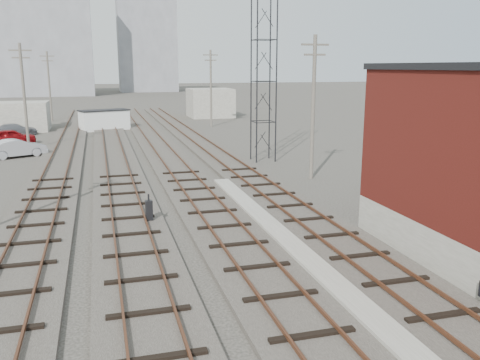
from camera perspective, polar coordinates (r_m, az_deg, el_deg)
name	(u,v)px	position (r m, az deg, el deg)	size (l,w,h in m)	color
ground	(155,127)	(62.45, -9.50, 5.94)	(320.00, 320.00, 0.00)	#282621
track_right	(214,152)	(42.28, -2.99, 3.11)	(3.20, 90.00, 0.39)	#332D28
track_mid_right	(165,155)	(41.61, -8.38, 2.83)	(3.20, 90.00, 0.39)	#332D28
track_mid_left	(115,157)	(41.31, -13.89, 2.53)	(3.20, 90.00, 0.39)	#332D28
track_left	(61,159)	(41.40, -19.43, 2.20)	(3.20, 90.00, 0.39)	#332D28
platform_curb	(312,266)	(18.57, 8.11, -9.52)	(0.90, 28.00, 0.26)	gray
lattice_tower	(264,61)	(38.63, 2.69, 13.23)	(1.60, 1.60, 15.00)	black
utility_pole_left_b	(24,94)	(47.14, -23.09, 8.85)	(1.80, 0.24, 9.00)	#595147
utility_pole_left_c	(49,84)	(71.99, -20.63, 10.02)	(1.80, 0.24, 9.00)	#595147
utility_pole_right_a	(313,104)	(32.53, 8.23, 8.46)	(1.80, 0.24, 9.00)	#595147
utility_pole_right_b	(211,86)	(61.16, -3.29, 10.46)	(1.80, 0.24, 9.00)	#595147
apartment_left	(45,33)	(137.41, -21.09, 15.13)	(22.00, 14.00, 30.00)	gray
apartment_right	(147,45)	(152.51, -10.43, 14.66)	(16.00, 12.00, 26.00)	gray
shed_left	(11,117)	(62.66, -24.34, 6.50)	(8.00, 5.00, 3.20)	gray
shed_right	(210,103)	(73.55, -3.36, 8.64)	(6.00, 6.00, 4.00)	gray
switch_stand	(149,211)	(23.63, -10.17, -3.45)	(0.33, 0.33, 1.33)	black
site_trailer	(104,120)	(60.11, -14.98, 6.55)	(5.93, 3.93, 2.30)	white
car_red	(11,137)	(51.75, -24.28, 4.45)	(1.72, 4.26, 1.45)	maroon
car_silver	(17,148)	(44.29, -23.74, 3.30)	(1.54, 4.40, 1.45)	#B2B3BA
car_grey	(15,130)	(58.48, -23.91, 5.21)	(1.75, 4.30, 1.25)	slate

